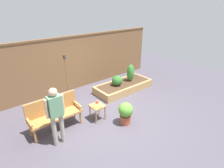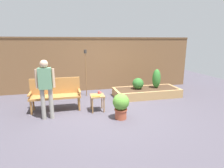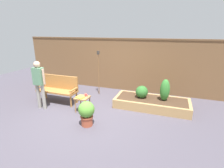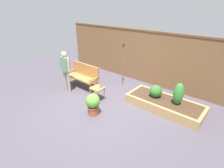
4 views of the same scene
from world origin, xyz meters
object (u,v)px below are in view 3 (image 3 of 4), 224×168
Objects in this scene: shrub_far_corner at (165,90)px; person_by_bench at (39,81)px; potted_boxwood at (87,112)px; tiki_torch at (98,65)px; side_table at (82,99)px; shrub_near_bench at (142,92)px; book_on_table at (80,97)px; garden_bench at (58,87)px; cup_on_table at (86,95)px.

shrub_far_corner is 3.97m from person_by_bench.
tiki_torch is (-0.66, 2.31, 0.78)m from potted_boxwood.
side_table is 0.28× the size of tiki_torch.
side_table is 1.18× the size of shrub_near_bench.
potted_boxwood is at bearing -28.37° from book_on_table.
person_by_bench is at bearing -105.15° from garden_bench.
potted_boxwood is (0.55, -0.63, -0.11)m from book_on_table.
shrub_far_corner is (0.72, 0.00, 0.15)m from shrub_near_bench.
tiki_torch is (-2.53, 0.59, 0.52)m from shrub_far_corner.
shrub_far_corner is 0.45× the size of person_by_bench.
side_table is at bearing 10.79° from person_by_bench.
shrub_near_bench is at bearing -17.99° from tiki_torch.
garden_bench is at bearing -167.91° from shrub_near_bench.
side_table is at bearing -125.69° from cup_on_table.
potted_boxwood reaches higher than cup_on_table.
garden_bench is 6.04× the size of book_on_table.
garden_bench is 2.11× the size of potted_boxwood.
book_on_table is 1.40m from person_by_bench.
garden_bench reaches higher than potted_boxwood.
person_by_bench is (-3.02, -1.28, 0.43)m from shrub_near_bench.
tiki_torch is at bearing 49.35° from garden_bench.
shrub_near_bench is 0.26× the size of person_by_bench.
shrub_far_corner is at bearing -13.06° from tiki_torch.
potted_boxwood is (0.44, -0.81, -0.14)m from cup_on_table.
potted_boxwood is at bearing -74.05° from tiki_torch.
person_by_bench is (-1.43, -0.36, 0.41)m from cup_on_table.
shrub_near_bench is (1.59, 0.92, -0.02)m from cup_on_table.
potted_boxwood is (1.69, -1.12, -0.16)m from garden_bench.
shrub_far_corner is (2.31, 0.92, 0.13)m from cup_on_table.
cup_on_table reaches higher than book_on_table.
cup_on_table is at bearing 77.36° from book_on_table.
potted_boxwood is 1.68× the size of shrub_near_bench.
garden_bench is at bearing -130.65° from tiki_torch.
tiki_torch is at bearing 98.53° from cup_on_table.
side_table is 0.68× the size of shrub_far_corner.
cup_on_table reaches higher than side_table.
potted_boxwood is at bearing -61.67° from cup_on_table.
garden_bench reaches higher than shrub_near_bench.
tiki_torch is (-0.23, 1.50, 0.65)m from cup_on_table.
book_on_table is at bearing -119.52° from side_table.
cup_on_table is at bearing -13.85° from garden_bench.
person_by_bench is (-3.74, -1.28, 0.28)m from shrub_far_corner.
book_on_table is 0.15× the size of person_by_bench.
shrub_far_corner is at bearing 23.18° from side_table.
shrub_far_corner is 0.41× the size of tiki_torch.
cup_on_table is 1.65m from tiki_torch.
person_by_bench reaches higher than cup_on_table.
garden_bench is 2.90m from shrub_near_bench.
shrub_near_bench is at bearing 30.04° from cup_on_table.
side_table is at bearing -84.63° from tiki_torch.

